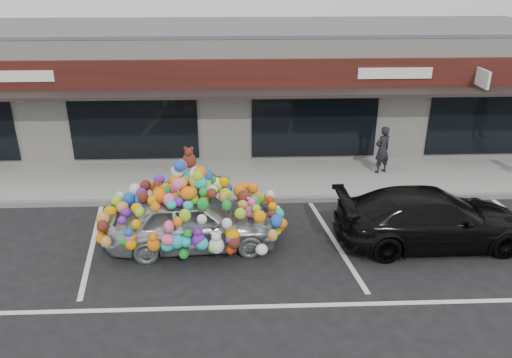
{
  "coord_description": "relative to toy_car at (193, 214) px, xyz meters",
  "views": [
    {
      "loc": [
        0.4,
        -10.52,
        6.39
      ],
      "look_at": [
        0.88,
        1.4,
        1.22
      ],
      "focal_mm": 35.0,
      "sensor_mm": 36.0,
      "label": 1
    }
  ],
  "objects": [
    {
      "name": "parking_stripe_left",
      "position": [
        -2.51,
        0.02,
        -0.85
      ],
      "size": [
        0.73,
        4.37,
        0.01
      ],
      "primitive_type": "cube",
      "rotation": [
        0.0,
        0.0,
        0.14
      ],
      "color": "silver",
      "rests_on": "ground"
    },
    {
      "name": "parking_stripe_mid",
      "position": [
        3.49,
        0.02,
        -0.85
      ],
      "size": [
        0.73,
        4.37,
        0.01
      ],
      "primitive_type": "cube",
      "rotation": [
        0.0,
        0.0,
        0.14
      ],
      "color": "silver",
      "rests_on": "ground"
    },
    {
      "name": "lane_line",
      "position": [
        2.69,
        -2.48,
        -0.85
      ],
      "size": [
        14.0,
        0.12,
        0.01
      ],
      "primitive_type": "cube",
      "color": "silver",
      "rests_on": "ground"
    },
    {
      "name": "pedestrian_a",
      "position": [
        5.72,
        4.09,
        0.07
      ],
      "size": [
        0.67,
        0.58,
        1.55
      ],
      "primitive_type": "imported",
      "rotation": [
        0.0,
        0.0,
        3.6
      ],
      "color": "black",
      "rests_on": "sidewalk"
    },
    {
      "name": "toy_car",
      "position": [
        0.0,
        0.0,
        0.0
      ],
      "size": [
        2.95,
        4.45,
        2.52
      ],
      "rotation": [
        0.0,
        0.0,
        1.64
      ],
      "color": "#B0B7BB",
      "rests_on": "ground"
    },
    {
      "name": "kerb",
      "position": [
        0.69,
        2.32,
        -0.78
      ],
      "size": [
        26.0,
        0.18,
        0.16
      ],
      "primitive_type": "cube",
      "color": "slate",
      "rests_on": "ground"
    },
    {
      "name": "shop_building",
      "position": [
        0.69,
        8.27,
        1.31
      ],
      "size": [
        24.0,
        7.2,
        4.31
      ],
      "color": "silver",
      "rests_on": "ground"
    },
    {
      "name": "sidewalk",
      "position": [
        0.69,
        3.82,
        -0.78
      ],
      "size": [
        26.0,
        3.0,
        0.15
      ],
      "primitive_type": "cube",
      "color": "gray",
      "rests_on": "ground"
    },
    {
      "name": "ground",
      "position": [
        0.69,
        -0.18,
        -0.85
      ],
      "size": [
        90.0,
        90.0,
        0.0
      ],
      "primitive_type": "plane",
      "color": "black",
      "rests_on": "ground"
    },
    {
      "name": "black_sedan",
      "position": [
        5.81,
        -0.1,
        -0.17
      ],
      "size": [
        2.05,
        4.77,
        1.37
      ],
      "primitive_type": "imported",
      "rotation": [
        0.0,
        0.0,
        1.6
      ],
      "color": "black",
      "rests_on": "ground"
    }
  ]
}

